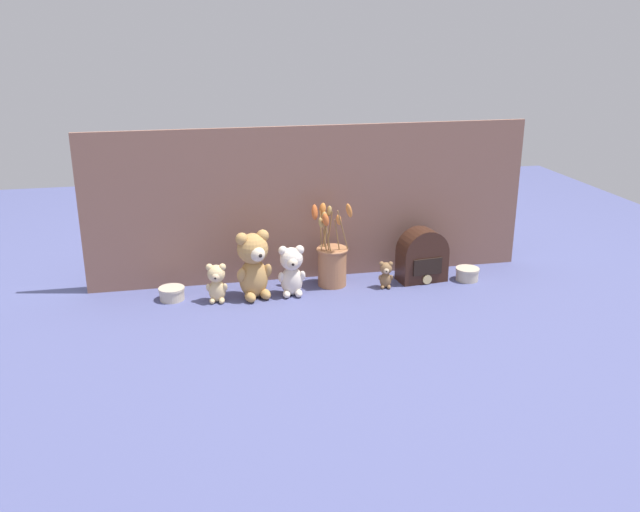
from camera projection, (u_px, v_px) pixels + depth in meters
The scene contains 10 objects.
ground_plane at pixel (321, 292), 2.53m from camera, with size 4.00×4.00×0.00m, color #4C5184.
backdrop_wall at pixel (312, 204), 2.59m from camera, with size 1.71×0.02×0.59m.
teddy_bear_large at pixel (254, 264), 2.43m from camera, with size 0.14×0.13×0.25m.
teddy_bear_medium at pixel (292, 270), 2.47m from camera, with size 0.10×0.10×0.19m.
teddy_bear_small at pixel (217, 282), 2.42m from camera, with size 0.08×0.07×0.14m.
teddy_bear_tiny at pixel (386, 274), 2.55m from camera, with size 0.06×0.05×0.10m.
flower_vase at pixel (332, 260), 2.56m from camera, with size 0.15×0.15×0.34m.
vintage_radio at pixel (422, 257), 2.61m from camera, with size 0.19×0.12×0.21m.
decorative_tin_tall at pixel (172, 293), 2.45m from camera, with size 0.09×0.09×0.05m.
decorative_tin_short at pixel (468, 274), 2.63m from camera, with size 0.09×0.09×0.05m.
Camera 1 is at (-0.49, -2.30, 0.95)m, focal length 38.00 mm.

